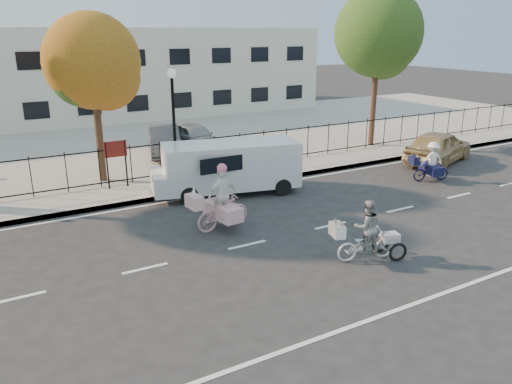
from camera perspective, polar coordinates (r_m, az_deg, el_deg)
ground at (r=14.37m, az=-1.03°, el=-6.07°), size 120.00×120.00×0.00m
road_markings at (r=14.36m, az=-1.03°, el=-6.06°), size 60.00×9.52×0.01m
curb at (r=18.64m, az=-8.51°, el=-0.27°), size 60.00×0.10×0.15m
sidewalk at (r=19.57m, az=-9.64°, el=0.58°), size 60.00×2.20×0.15m
parking_lot at (r=27.85m, az=-16.09°, el=5.35°), size 60.00×15.60×0.15m
iron_fence at (r=20.35m, az=-10.85°, el=3.60°), size 58.00×0.06×1.50m
building at (r=37.16m, az=-20.40°, el=12.55°), size 34.00×10.00×6.00m
lamppost at (r=19.72m, az=-9.45°, el=9.78°), size 0.36×0.36×4.33m
street_sign at (r=19.36m, az=-15.72°, el=4.08°), size 0.85×0.06×1.80m
zebra_trike at (r=13.57m, az=12.50°, el=-5.05°), size 1.96×1.13×1.68m
unicorn_bike at (r=15.23m, az=-3.94°, el=-1.55°), size 2.10×1.48×2.09m
bull_bike at (r=21.42m, az=19.37°, el=2.89°), size 1.78×1.26×1.60m
white_van at (r=18.52m, az=-3.13°, el=2.99°), size 5.74×2.90×1.92m
gold_sedan at (r=24.47m, az=20.12°, el=4.89°), size 4.77×3.14×1.51m
lot_car_c at (r=24.41m, az=-10.46°, el=5.82°), size 2.46×4.29×1.34m
lot_car_d at (r=25.15m, az=-6.99°, el=6.30°), size 1.71×3.87×1.30m
tree_mid at (r=20.16m, az=-17.84°, el=13.57°), size 3.60×3.57×6.55m
tree_east at (r=26.34m, az=13.95°, el=16.79°), size 4.30×4.30×7.87m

